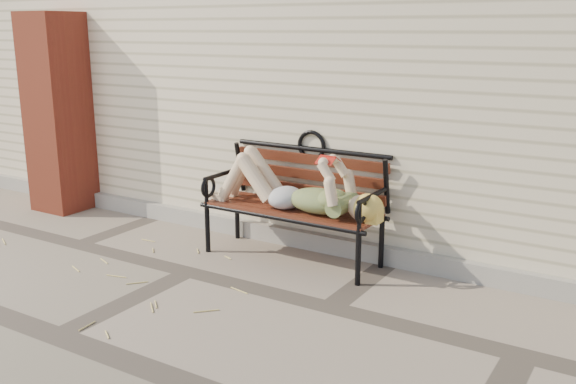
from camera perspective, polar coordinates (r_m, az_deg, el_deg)
The scene contains 7 objects.
ground at distance 5.09m, azimuth -8.84°, elevation -7.04°, with size 80.00×80.00×0.00m, color gray.
house_wall at distance 7.29m, azimuth 6.38°, elevation 11.60°, with size 8.00×4.00×3.00m, color beige.
foundation_strip at distance 5.79m, azimuth -2.67°, elevation -3.42°, with size 8.00×0.10×0.15m, color #9B948C.
brick_pillar at distance 6.98m, azimuth -19.76°, elevation 6.61°, with size 0.50×0.50×2.00m, color #9E3A23.
garden_bench at distance 5.21m, azimuth 0.88°, elevation 0.30°, with size 1.59×0.63×1.03m.
reading_woman at distance 5.09m, azimuth 0.29°, elevation 0.36°, with size 1.50×0.34×0.47m.
straw_scatter at distance 5.23m, azimuth -20.47°, elevation -7.15°, with size 2.74×1.52×0.01m.
Camera 1 is at (3.11, -3.58, 1.84)m, focal length 40.00 mm.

